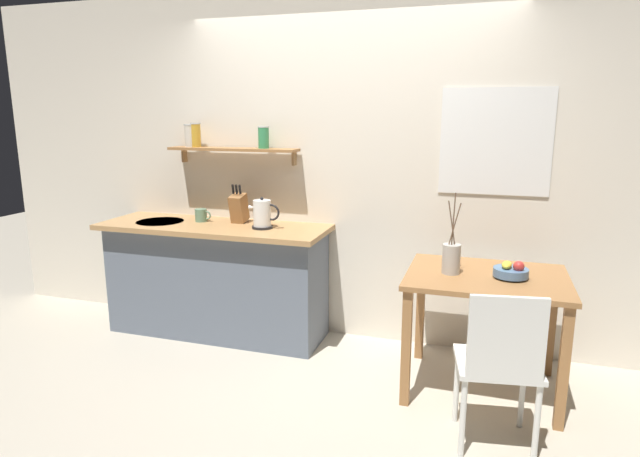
# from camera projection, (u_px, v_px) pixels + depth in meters

# --- Properties ---
(ground_plane) EXTENTS (14.00, 14.00, 0.00)m
(ground_plane) POSITION_uv_depth(u_px,v_px,m) (323.00, 366.00, 3.84)
(ground_plane) COLOR #BCB29E
(back_wall) EXTENTS (6.80, 0.11, 2.70)m
(back_wall) POSITION_uv_depth(u_px,v_px,m) (374.00, 169.00, 4.09)
(back_wall) COLOR silver
(back_wall) RESTS_ON ground_plane
(kitchen_counter) EXTENTS (1.83, 0.63, 0.91)m
(kitchen_counter) POSITION_uv_depth(u_px,v_px,m) (217.00, 278.00, 4.33)
(kitchen_counter) COLOR slate
(kitchen_counter) RESTS_ON ground_plane
(wall_shelf) EXTENTS (1.08, 0.20, 0.32)m
(wall_shelf) POSITION_uv_depth(u_px,v_px,m) (223.00, 143.00, 4.26)
(wall_shelf) COLOR #9E6B3D
(dining_table) EXTENTS (0.98, 0.78, 0.78)m
(dining_table) POSITION_uv_depth(u_px,v_px,m) (486.00, 293.00, 3.38)
(dining_table) COLOR #9E6B3D
(dining_table) RESTS_ON ground_plane
(dining_chair_near) EXTENTS (0.48, 0.46, 0.91)m
(dining_chair_near) POSITION_uv_depth(u_px,v_px,m) (500.00, 361.00, 2.78)
(dining_chair_near) COLOR white
(dining_chair_near) RESTS_ON ground_plane
(fruit_bowl) EXTENTS (0.21, 0.21, 0.12)m
(fruit_bowl) POSITION_uv_depth(u_px,v_px,m) (511.00, 271.00, 3.28)
(fruit_bowl) COLOR #51759E
(fruit_bowl) RESTS_ON dining_table
(twig_vase) EXTENTS (0.11, 0.11, 0.51)m
(twig_vase) POSITION_uv_depth(u_px,v_px,m) (451.00, 258.00, 3.37)
(twig_vase) COLOR #B7B2A8
(twig_vase) RESTS_ON dining_table
(electric_kettle) EXTENTS (0.25, 0.16, 0.24)m
(electric_kettle) POSITION_uv_depth(u_px,v_px,m) (263.00, 214.00, 4.05)
(electric_kettle) COLOR black
(electric_kettle) RESTS_ON kitchen_counter
(knife_block) EXTENTS (0.11, 0.17, 0.31)m
(knife_block) POSITION_uv_depth(u_px,v_px,m) (239.00, 208.00, 4.26)
(knife_block) COLOR #9E6B3D
(knife_block) RESTS_ON kitchen_counter
(coffee_mug_by_sink) EXTENTS (0.14, 0.10, 0.10)m
(coffee_mug_by_sink) POSITION_uv_depth(u_px,v_px,m) (201.00, 215.00, 4.32)
(coffee_mug_by_sink) COLOR slate
(coffee_mug_by_sink) RESTS_ON kitchen_counter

